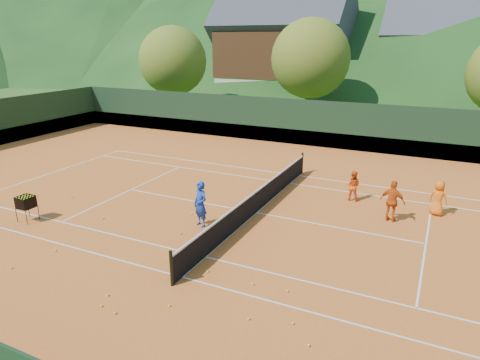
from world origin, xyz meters
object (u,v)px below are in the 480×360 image
at_px(coach, 200,204).
at_px(ball_hopper, 26,203).
at_px(student_a, 353,186).
at_px(chalet_mid, 449,57).
at_px(chalet_left, 284,49).
at_px(tennis_net, 256,201).
at_px(student_c, 438,198).
at_px(student_b, 392,201).

bearing_deg(coach, ball_hopper, -136.09).
xyz_separation_m(student_a, chalet_mid, (2.80, 30.86, 4.30)).
height_order(coach, chalet_left, chalet_left).
bearing_deg(tennis_net, coach, -123.26).
height_order(student_a, student_c, student_c).
bearing_deg(tennis_net, student_c, 23.99).
distance_m(coach, chalet_mid, 37.04).
relative_size(student_c, chalet_mid, 0.11).
bearing_deg(chalet_left, tennis_net, -71.57).
xyz_separation_m(student_a, chalet_left, (-13.20, 26.86, 4.96)).
distance_m(student_a, student_c, 3.41).
bearing_deg(chalet_mid, tennis_net, -100.01).
xyz_separation_m(student_c, tennis_net, (-6.60, -2.94, -0.22)).
relative_size(student_a, student_b, 0.82).
relative_size(chalet_left, chalet_mid, 1.09).
bearing_deg(student_b, ball_hopper, 37.81).
distance_m(coach, student_c, 9.41).
bearing_deg(chalet_left, coach, -74.92).
distance_m(student_b, tennis_net, 5.25).
height_order(coach, chalet_mid, chalet_mid).
relative_size(coach, student_c, 1.22).
bearing_deg(coach, student_a, 71.16).
bearing_deg(coach, chalet_mid, 100.79).
xyz_separation_m(coach, chalet_mid, (7.36, 36.07, 4.10)).
height_order(student_c, tennis_net, student_c).
xyz_separation_m(coach, student_a, (4.56, 5.21, -0.21)).
bearing_deg(student_a, chalet_left, -63.15).
xyz_separation_m(coach, student_b, (6.39, 3.56, -0.05)).
bearing_deg(coach, chalet_left, 127.40).
bearing_deg(student_c, student_b, 62.99).
distance_m(student_c, chalet_mid, 31.36).
bearing_deg(tennis_net, student_b, 16.43).
height_order(student_a, tennis_net, student_a).
height_order(chalet_left, chalet_mid, chalet_left).
bearing_deg(ball_hopper, chalet_left, 93.88).
distance_m(coach, ball_hopper, 6.77).
xyz_separation_m(chalet_left, chalet_mid, (16.00, 4.00, -0.66)).
relative_size(student_a, chalet_mid, 0.11).
relative_size(ball_hopper, chalet_mid, 0.08).
bearing_deg(student_b, tennis_net, 28.76).
distance_m(student_a, student_b, 2.47).
relative_size(coach, student_a, 1.31).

